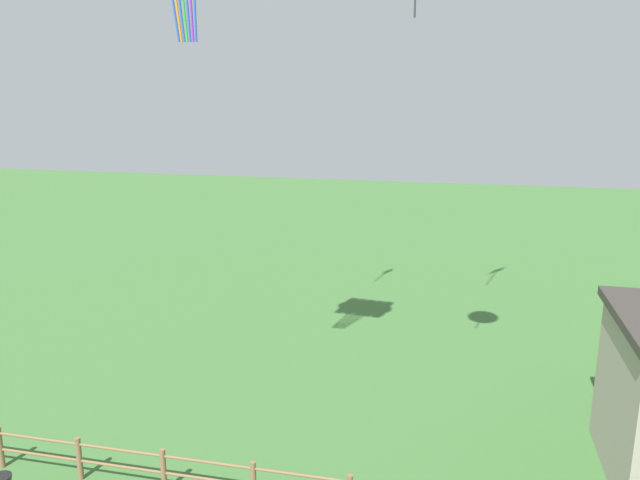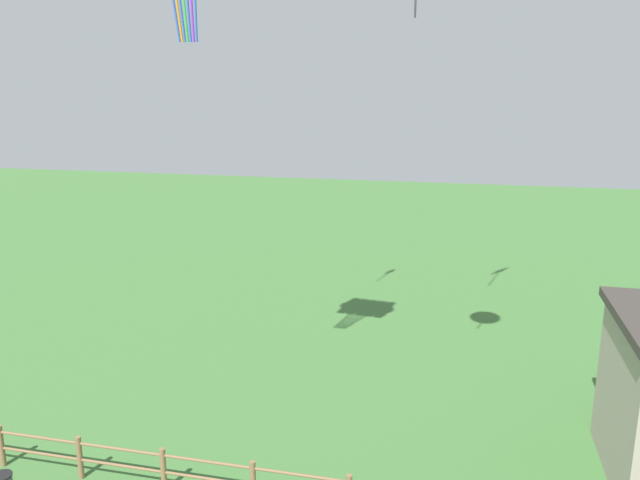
# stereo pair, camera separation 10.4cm
# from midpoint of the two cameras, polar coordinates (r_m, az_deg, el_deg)

# --- Properties ---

